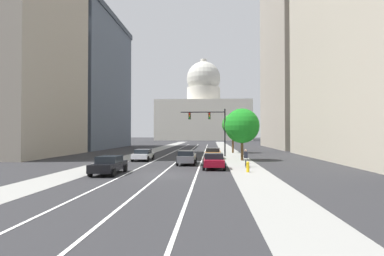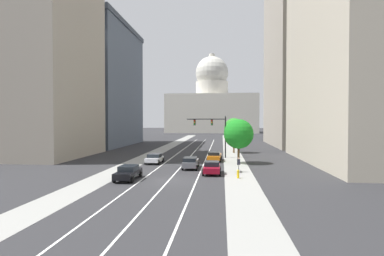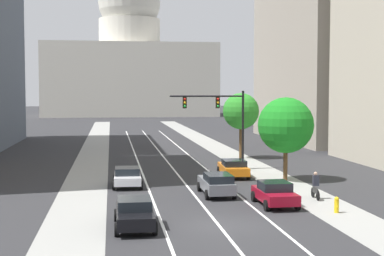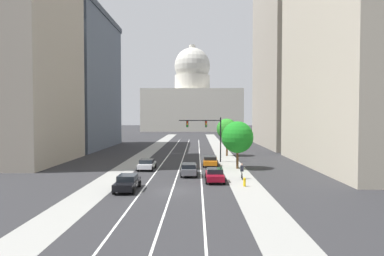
{
  "view_description": "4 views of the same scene",
  "coord_description": "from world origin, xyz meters",
  "px_view_note": "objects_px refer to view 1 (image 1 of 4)",
  "views": [
    {
      "loc": [
        3.99,
        -24.06,
        3.24
      ],
      "look_at": [
        1.17,
        20.61,
        4.07
      ],
      "focal_mm": 28.85,
      "sensor_mm": 36.0,
      "label": 1
    },
    {
      "loc": [
        5.34,
        -30.49,
        6.01
      ],
      "look_at": [
        0.59,
        18.36,
        4.91
      ],
      "focal_mm": 28.87,
      "sensor_mm": 36.0,
      "label": 2
    },
    {
      "loc": [
        -5.31,
        -27.82,
        6.73
      ],
      "look_at": [
        1.92,
        23.11,
        3.44
      ],
      "focal_mm": 53.42,
      "sensor_mm": 36.0,
      "label": 3
    },
    {
      "loc": [
        2.33,
        -31.29,
        6.93
      ],
      "look_at": [
        1.63,
        16.3,
        5.32
      ],
      "focal_mm": 31.69,
      "sensor_mm": 36.0,
      "label": 4
    }
  ],
  "objects_px": {
    "car_white": "(143,155)",
    "car_gray": "(187,157)",
    "traffic_signal_mast": "(211,122)",
    "fire_hydrant": "(248,167)",
    "car_crimson": "(214,161)",
    "cyclist": "(246,158)",
    "car_black": "(109,165)",
    "capitol_building": "(204,112)",
    "street_tree_far_right": "(242,126)",
    "car_orange": "(213,153)",
    "street_tree_near_right": "(233,125)"
  },
  "relations": [
    {
      "from": "capitol_building",
      "to": "street_tree_near_right",
      "type": "xyz_separation_m",
      "value": [
        7.59,
        -105.5,
        -9.77
      ]
    },
    {
      "from": "car_crimson",
      "to": "cyclist",
      "type": "relative_size",
      "value": 2.43
    },
    {
      "from": "fire_hydrant",
      "to": "street_tree_far_right",
      "type": "relative_size",
      "value": 0.14
    },
    {
      "from": "car_crimson",
      "to": "street_tree_near_right",
      "type": "relative_size",
      "value": 0.63
    },
    {
      "from": "capitol_building",
      "to": "car_black",
      "type": "distance_m",
      "value": 134.23
    },
    {
      "from": "car_white",
      "to": "car_black",
      "type": "xyz_separation_m",
      "value": [
        0.0,
        -12.34,
        0.03
      ]
    },
    {
      "from": "cyclist",
      "to": "street_tree_far_right",
      "type": "relative_size",
      "value": 0.27
    },
    {
      "from": "traffic_signal_mast",
      "to": "street_tree_far_right",
      "type": "bearing_deg",
      "value": -60.12
    },
    {
      "from": "street_tree_near_right",
      "to": "car_orange",
      "type": "bearing_deg",
      "value": -105.55
    },
    {
      "from": "street_tree_far_right",
      "to": "car_gray",
      "type": "bearing_deg",
      "value": -139.37
    },
    {
      "from": "car_gray",
      "to": "street_tree_near_right",
      "type": "bearing_deg",
      "value": -17.63
    },
    {
      "from": "cyclist",
      "to": "car_orange",
      "type": "bearing_deg",
      "value": 20.87
    },
    {
      "from": "car_crimson",
      "to": "cyclist",
      "type": "bearing_deg",
      "value": -62.99
    },
    {
      "from": "car_white",
      "to": "traffic_signal_mast",
      "type": "bearing_deg",
      "value": -46.19
    },
    {
      "from": "car_orange",
      "to": "cyclist",
      "type": "xyz_separation_m",
      "value": [
        3.1,
        -9.88,
        0.12
      ]
    },
    {
      "from": "capitol_building",
      "to": "car_white",
      "type": "bearing_deg",
      "value": -91.99
    },
    {
      "from": "capitol_building",
      "to": "car_gray",
      "type": "height_order",
      "value": "capitol_building"
    },
    {
      "from": "car_white",
      "to": "car_crimson",
      "type": "relative_size",
      "value": 0.99
    },
    {
      "from": "fire_hydrant",
      "to": "car_orange",
      "type": "bearing_deg",
      "value": 101.47
    },
    {
      "from": "capitol_building",
      "to": "street_tree_far_right",
      "type": "height_order",
      "value": "capitol_building"
    },
    {
      "from": "car_black",
      "to": "street_tree_far_right",
      "type": "xyz_separation_m",
      "value": [
        11.91,
        13.41,
        3.44
      ]
    },
    {
      "from": "car_black",
      "to": "fire_hydrant",
      "type": "height_order",
      "value": "car_black"
    },
    {
      "from": "car_white",
      "to": "street_tree_near_right",
      "type": "distance_m",
      "value": 19.99
    },
    {
      "from": "capitol_building",
      "to": "car_white",
      "type": "xyz_separation_m",
      "value": [
        -4.21,
        -121.12,
        -13.79
      ]
    },
    {
      "from": "capitol_building",
      "to": "street_tree_far_right",
      "type": "xyz_separation_m",
      "value": [
        7.7,
        -120.05,
        -10.32
      ]
    },
    {
      "from": "car_black",
      "to": "car_crimson",
      "type": "height_order",
      "value": "car_black"
    },
    {
      "from": "traffic_signal_mast",
      "to": "fire_hydrant",
      "type": "distance_m",
      "value": 18.79
    },
    {
      "from": "car_orange",
      "to": "traffic_signal_mast",
      "type": "bearing_deg",
      "value": 5.78
    },
    {
      "from": "car_black",
      "to": "cyclist",
      "type": "relative_size",
      "value": 2.69
    },
    {
      "from": "capitol_building",
      "to": "street_tree_far_right",
      "type": "bearing_deg",
      "value": -86.33
    },
    {
      "from": "car_black",
      "to": "car_gray",
      "type": "relative_size",
      "value": 1.01
    },
    {
      "from": "street_tree_near_right",
      "to": "fire_hydrant",
      "type": "bearing_deg",
      "value": -91.23
    },
    {
      "from": "car_crimson",
      "to": "car_gray",
      "type": "height_order",
      "value": "car_gray"
    },
    {
      "from": "car_white",
      "to": "street_tree_far_right",
      "type": "relative_size",
      "value": 0.66
    },
    {
      "from": "capitol_building",
      "to": "fire_hydrant",
      "type": "height_order",
      "value": "capitol_building"
    },
    {
      "from": "car_crimson",
      "to": "fire_hydrant",
      "type": "relative_size",
      "value": 4.59
    },
    {
      "from": "car_white",
      "to": "traffic_signal_mast",
      "type": "xyz_separation_m",
      "value": [
        8.19,
        7.54,
        4.12
      ]
    },
    {
      "from": "cyclist",
      "to": "fire_hydrant",
      "type": "bearing_deg",
      "value": 179.54
    },
    {
      "from": "car_crimson",
      "to": "car_orange",
      "type": "bearing_deg",
      "value": -0.33
    },
    {
      "from": "car_white",
      "to": "car_black",
      "type": "bearing_deg",
      "value": -178.82
    },
    {
      "from": "capitol_building",
      "to": "cyclist",
      "type": "bearing_deg",
      "value": -86.72
    },
    {
      "from": "car_white",
      "to": "car_gray",
      "type": "bearing_deg",
      "value": -126.46
    },
    {
      "from": "capitol_building",
      "to": "street_tree_near_right",
      "type": "bearing_deg",
      "value": -85.88
    },
    {
      "from": "fire_hydrant",
      "to": "cyclist",
      "type": "xyz_separation_m",
      "value": [
        0.28,
        4.05,
        0.39
      ]
    },
    {
      "from": "car_white",
      "to": "car_crimson",
      "type": "xyz_separation_m",
      "value": [
        8.42,
        -8.03,
        0.02
      ]
    },
    {
      "from": "traffic_signal_mast",
      "to": "fire_hydrant",
      "type": "bearing_deg",
      "value": -80.38
    },
    {
      "from": "street_tree_far_right",
      "to": "capitol_building",
      "type": "bearing_deg",
      "value": 93.67
    },
    {
      "from": "car_crimson",
      "to": "capitol_building",
      "type": "bearing_deg",
      "value": 1.51
    },
    {
      "from": "street_tree_near_right",
      "to": "capitol_building",
      "type": "bearing_deg",
      "value": 94.12
    },
    {
      "from": "car_orange",
      "to": "fire_hydrant",
      "type": "relative_size",
      "value": 5.2
    }
  ]
}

